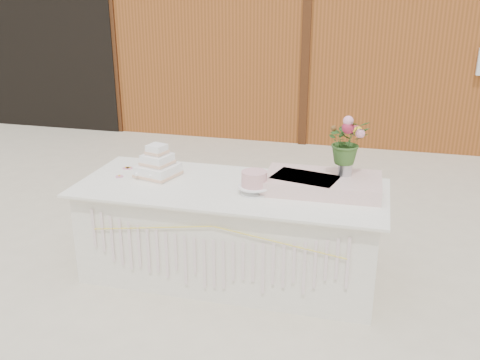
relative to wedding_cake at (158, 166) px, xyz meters
name	(u,v)px	position (x,y,z in m)	size (l,w,h in m)	color
ground	(231,274)	(0.64, -0.09, -0.86)	(80.00, 80.00, 0.00)	beige
barn	(322,20)	(0.63, 5.91, 0.82)	(12.60, 4.60, 3.30)	brown
cake_table	(230,232)	(0.64, -0.09, -0.47)	(2.40, 1.00, 0.77)	white
wedding_cake	(158,166)	(0.00, 0.00, 0.00)	(0.36, 0.36, 0.27)	white
pink_cake_stand	(254,181)	(0.85, -0.18, 0.01)	(0.24, 0.24, 0.18)	white
satin_runner	(323,183)	(1.34, 0.02, -0.04)	(0.87, 0.50, 0.11)	#F7CDC6
flower_vase	(345,166)	(1.49, 0.10, 0.09)	(0.11, 0.11, 0.14)	#BABABF
bouquet	(347,135)	(1.49, 0.10, 0.34)	(0.31, 0.27, 0.35)	#386026
loose_flowers	(119,172)	(-0.34, -0.01, -0.08)	(0.12, 0.30, 0.02)	pink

